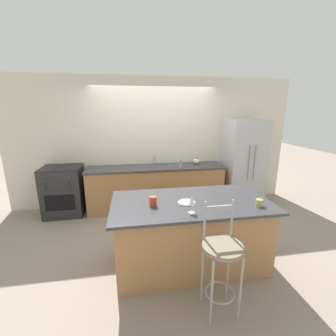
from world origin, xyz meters
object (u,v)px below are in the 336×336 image
object	(u,v)px
coffee_mug	(259,203)
tumbler_cup	(153,201)
wine_glass	(192,201)
oven_range	(64,191)
bar_stool_near	(222,258)
soap_bottle	(180,164)
dinner_plate	(187,202)
refrigerator	(243,163)
pumpkin_decoration	(196,161)

from	to	relation	value
coffee_mug	tumbler_cup	xyz separation A→B (m)	(-1.26, 0.23, 0.01)
wine_glass	oven_range	bearing A→B (deg)	132.29
bar_stool_near	coffee_mug	distance (m)	0.90
wine_glass	soap_bottle	world-z (taller)	wine_glass
wine_glass	dinner_plate	bearing A→B (deg)	87.53
refrigerator	coffee_mug	size ratio (longest dim) A/B	17.25
coffee_mug	pumpkin_decoration	size ratio (longest dim) A/B	0.73
bar_stool_near	wine_glass	world-z (taller)	bar_stool_near
refrigerator	bar_stool_near	distance (m)	3.05
bar_stool_near	refrigerator	bearing A→B (deg)	59.47
oven_range	wine_glass	distance (m)	3.02
oven_range	wine_glass	world-z (taller)	wine_glass
soap_bottle	tumbler_cup	bearing A→B (deg)	-112.42
refrigerator	bar_stool_near	bearing A→B (deg)	-120.53
coffee_mug	soap_bottle	xyz separation A→B (m)	(-0.54, 1.99, 0.02)
tumbler_cup	pumpkin_decoration	world-z (taller)	pumpkin_decoration
dinner_plate	pumpkin_decoration	world-z (taller)	pumpkin_decoration
oven_range	dinner_plate	xyz separation A→B (m)	(2.01, -1.92, 0.43)
bar_stool_near	soap_bottle	world-z (taller)	bar_stool_near
dinner_plate	bar_stool_near	bearing A→B (deg)	-76.67
dinner_plate	wine_glass	size ratio (longest dim) A/B	1.07
refrigerator	soap_bottle	distance (m)	1.42
wine_glass	pumpkin_decoration	size ratio (longest dim) A/B	1.37
oven_range	refrigerator	bearing A→B (deg)	-0.62
refrigerator	tumbler_cup	xyz separation A→B (m)	(-2.14, -1.88, 0.04)
oven_range	pumpkin_decoration	size ratio (longest dim) A/B	6.65
tumbler_cup	pumpkin_decoration	size ratio (longest dim) A/B	0.78
bar_stool_near	soap_bottle	xyz separation A→B (m)	(0.13, 2.50, 0.33)
refrigerator	pumpkin_decoration	size ratio (longest dim) A/B	12.60
bar_stool_near	pumpkin_decoration	size ratio (longest dim) A/B	8.04
bar_stool_near	tumbler_cup	world-z (taller)	bar_stool_near
refrigerator	bar_stool_near	world-z (taller)	refrigerator
oven_range	soap_bottle	distance (m)	2.37
dinner_plate	coffee_mug	xyz separation A→B (m)	(0.84, -0.23, 0.03)
refrigerator	coffee_mug	bearing A→B (deg)	-112.53
coffee_mug	tumbler_cup	bearing A→B (deg)	169.72
dinner_plate	oven_range	bearing A→B (deg)	136.31
wine_glass	coffee_mug	distance (m)	0.86
pumpkin_decoration	bar_stool_near	bearing A→B (deg)	-101.12
soap_bottle	refrigerator	bearing A→B (deg)	4.97
bar_stool_near	soap_bottle	distance (m)	2.52
coffee_mug	soap_bottle	world-z (taller)	soap_bottle
oven_range	dinner_plate	size ratio (longest dim) A/B	4.52
oven_range	soap_bottle	xyz separation A→B (m)	(2.31, -0.16, 0.48)
bar_stool_near	dinner_plate	world-z (taller)	bar_stool_near
dinner_plate	soap_bottle	xyz separation A→B (m)	(0.31, 1.75, 0.05)
bar_stool_near	pumpkin_decoration	world-z (taller)	bar_stool_near
refrigerator	bar_stool_near	size ratio (longest dim) A/B	1.57
refrigerator	wine_glass	xyz separation A→B (m)	(-1.73, -2.15, 0.13)
refrigerator	pumpkin_decoration	world-z (taller)	refrigerator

